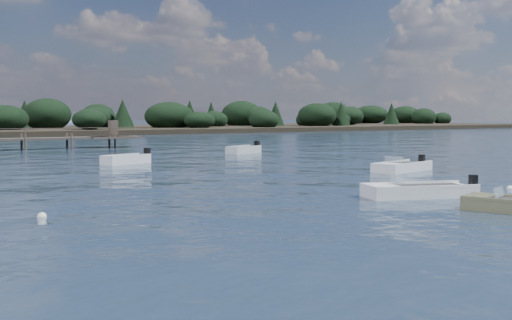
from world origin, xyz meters
TOP-DOWN VIEW (x-y plane):
  - ground at (0.00, 60.00)m, footprint 400.00×400.00m
  - dinghy_mid_white_a at (1.90, 4.53)m, footprint 4.93×3.03m
  - tender_far_white at (-2.40, 26.99)m, footprint 3.80×2.38m
  - dinghy_mid_white_b at (9.61, 13.35)m, footprint 4.79×2.79m
  - tender_far_grey_b at (10.21, 32.78)m, footprint 3.78×2.45m
  - buoy_b at (7.40, 4.30)m, footprint 0.32×0.32m
  - buoy_c at (-12.50, 7.38)m, footprint 0.32×0.32m
  - far_headland at (25.00, 100.00)m, footprint 190.00×40.00m

SIDE VIEW (x-z plane):
  - ground at x=0.00m, z-range 0.00..0.00m
  - buoy_b at x=7.40m, z-range -0.16..0.16m
  - buoy_c at x=-12.50m, z-range -0.16..0.16m
  - dinghy_mid_white_a at x=1.90m, z-range -0.42..0.72m
  - dinghy_mid_white_b at x=9.61m, z-range -0.43..0.74m
  - tender_far_grey_b at x=10.21m, z-range -0.46..0.82m
  - tender_far_white at x=-2.40m, z-range -0.46..0.82m
  - far_headland at x=25.00m, z-range -0.94..4.86m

